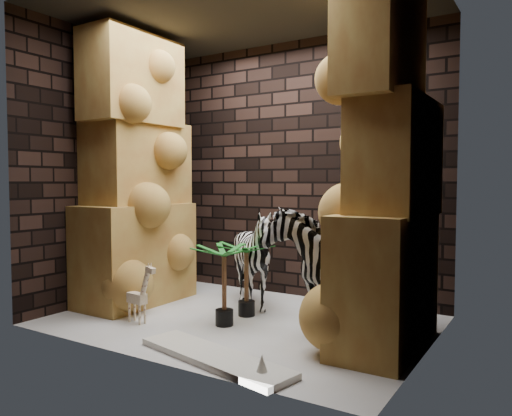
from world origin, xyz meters
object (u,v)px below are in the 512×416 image
Objects in this scene: zebra_left at (254,264)px; giraffe_toy at (137,291)px; palm_front at (246,279)px; palm_back at (224,285)px; surfboard at (214,357)px; zebra_right at (323,254)px.

zebra_left is 1.25m from giraffe_toy.
palm_front is at bearing 52.84° from giraffe_toy.
palm_front is 0.39m from palm_back.
surfboard is (1.22, -0.41, -0.28)m from giraffe_toy.
palm_back is (-0.78, -0.49, -0.29)m from zebra_right.
zebra_right is 0.97m from palm_back.
surfboard is at bearing -68.23° from palm_front.
zebra_right reaches higher than surfboard.
giraffe_toy is 0.85m from palm_back.
palm_back reaches higher than palm_front.
giraffe_toy is at bearing 173.55° from surfboard.
zebra_left is at bearing 104.80° from palm_front.
palm_front is at bearing 123.83° from surfboard.
giraffe_toy is 0.43× the size of surfboard.
palm_front is (-0.79, -0.10, -0.30)m from zebra_right.
palm_front is 0.99× the size of palm_back.
giraffe_toy is (-1.54, -0.87, -0.37)m from zebra_right.
zebra_left is at bearing 96.40° from palm_back.
zebra_right is 0.96× the size of surfboard.
palm_back is at bearing 33.75° from giraffe_toy.
zebra_right is 1.28× the size of zebra_left.
giraffe_toy is at bearing -153.67° from palm_back.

